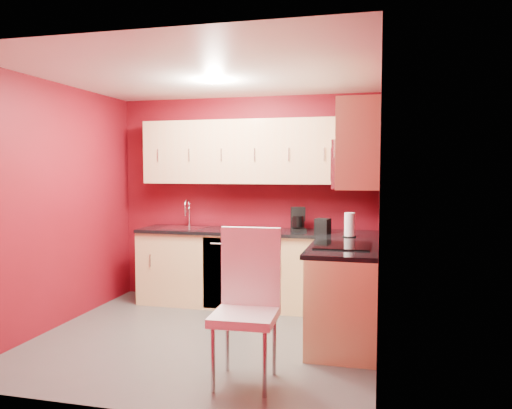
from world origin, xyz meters
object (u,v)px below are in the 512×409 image
at_px(coffee_maker, 299,219).
at_px(dining_chair, 245,308).
at_px(sink, 184,225).
at_px(microwave, 356,165).
at_px(paper_towel, 349,225).
at_px(napkin_holder, 323,226).

bearing_deg(coffee_maker, dining_chair, -108.95).
bearing_deg(sink, dining_chair, -57.49).
bearing_deg(coffee_maker, sink, 164.34).
relative_size(microwave, sink, 1.46).
relative_size(paper_towel, dining_chair, 0.22).
xyz_separation_m(sink, paper_towel, (2.00, -0.35, 0.09)).
distance_m(coffee_maker, napkin_holder, 0.32).
bearing_deg(sink, paper_towel, -10.00).
distance_m(sink, napkin_holder, 1.70).
height_order(microwave, sink, microwave).
bearing_deg(sink, coffee_maker, 1.51).
bearing_deg(napkin_holder, dining_chair, -100.16).
relative_size(sink, dining_chair, 0.45).
height_order(coffee_maker, napkin_holder, coffee_maker).
relative_size(sink, napkin_holder, 3.24).
bearing_deg(napkin_holder, paper_towel, -40.15).
distance_m(sink, coffee_maker, 1.40).
bearing_deg(sink, napkin_holder, -3.11).
xyz_separation_m(coffee_maker, napkin_holder, (0.29, -0.13, -0.06)).
bearing_deg(microwave, dining_chair, -124.90).
bearing_deg(microwave, napkin_holder, 113.78).
distance_m(paper_towel, dining_chair, 1.92).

